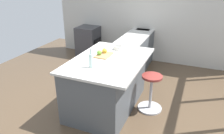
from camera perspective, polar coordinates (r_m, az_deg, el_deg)
name	(u,v)px	position (r m, az deg, el deg)	size (l,w,h in m)	color
ground_plane	(105,106)	(4.12, -1.86, -10.41)	(7.04, 7.04, 0.00)	brown
interior_partition_left	(146,13)	(6.06, 8.90, 14.06)	(0.15, 5.27, 2.64)	beige
sink_cabinet	(140,47)	(5.94, 7.48, 5.30)	(2.50, 0.60, 1.17)	#4C5156
oven_range	(88,41)	(6.52, -6.29, 6.83)	(0.60, 0.61, 0.86)	#38383D
kitchen_island	(107,83)	(3.92, -1.32, -4.16)	(1.71, 1.19, 0.95)	#4C5156
stool_by_window	(151,94)	(3.95, 10.24, -6.96)	(0.44, 0.44, 0.68)	#B7B7BC
cutting_board	(104,55)	(3.86, -2.15, 3.19)	(0.36, 0.24, 0.02)	tan
apple_yellow	(105,50)	(3.93, -1.97, 4.40)	(0.09, 0.09, 0.09)	gold
apple_green	(99,53)	(3.83, -3.41, 3.84)	(0.09, 0.09, 0.09)	#609E2D
water_bottle	(91,60)	(3.35, -5.61, 1.87)	(0.06, 0.06, 0.31)	silver
fruit_bowl	(118,47)	(4.17, 1.73, 5.22)	(0.20, 0.20, 0.07)	silver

